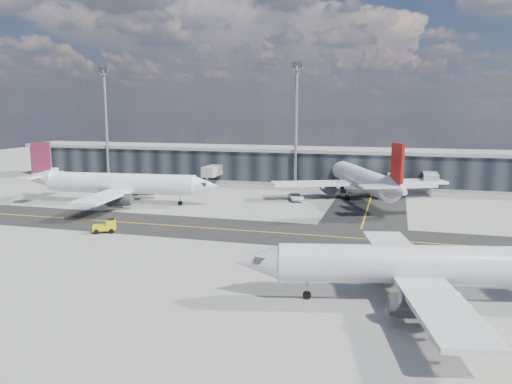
# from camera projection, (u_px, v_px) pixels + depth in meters

# --- Properties ---
(ground) EXTENTS (300.00, 300.00, 0.00)m
(ground) POSITION_uv_depth(u_px,v_px,m) (230.00, 237.00, 72.42)
(ground) COLOR gray
(ground) RESTS_ON ground
(taxiway_lanes) EXTENTS (180.00, 63.00, 0.03)m
(taxiway_lanes) POSITION_uv_depth(u_px,v_px,m) (274.00, 222.00, 81.56)
(taxiway_lanes) COLOR black
(taxiway_lanes) RESTS_ON ground
(terminal_concourse) EXTENTS (152.00, 19.80, 8.80)m
(terminal_concourse) POSITION_uv_depth(u_px,v_px,m) (301.00, 167.00, 123.87)
(terminal_concourse) COLOR black
(terminal_concourse) RESTS_ON ground
(floodlight_masts) EXTENTS (102.50, 0.70, 28.90)m
(floodlight_masts) POSITION_uv_depth(u_px,v_px,m) (296.00, 121.00, 115.40)
(floodlight_masts) COLOR gray
(floodlight_masts) RESTS_ON ground
(airliner_af) EXTENTS (39.92, 34.07, 11.82)m
(airliner_af) POSITION_uv_depth(u_px,v_px,m) (119.00, 184.00, 97.24)
(airliner_af) COLOR white
(airliner_af) RESTS_ON ground
(airliner_redtail) EXTENTS (35.59, 41.16, 12.71)m
(airliner_redtail) POSITION_uv_depth(u_px,v_px,m) (362.00, 179.00, 101.43)
(airliner_redtail) COLOR white
(airliner_redtail) RESTS_ON ground
(airliner_near) EXTENTS (36.83, 31.64, 10.99)m
(airliner_near) POSITION_uv_depth(u_px,v_px,m) (430.00, 265.00, 47.48)
(airliner_near) COLOR silver
(airliner_near) RESTS_ON ground
(baggage_tug) EXTENTS (3.60, 2.78, 2.04)m
(baggage_tug) POSITION_uv_depth(u_px,v_px,m) (106.00, 226.00, 74.46)
(baggage_tug) COLOR #DACB0B
(baggage_tug) RESTS_ON ground
(service_van) EXTENTS (4.34, 5.98, 1.51)m
(service_van) POSITION_uv_depth(u_px,v_px,m) (296.00, 197.00, 100.56)
(service_van) COLOR white
(service_van) RESTS_ON ground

